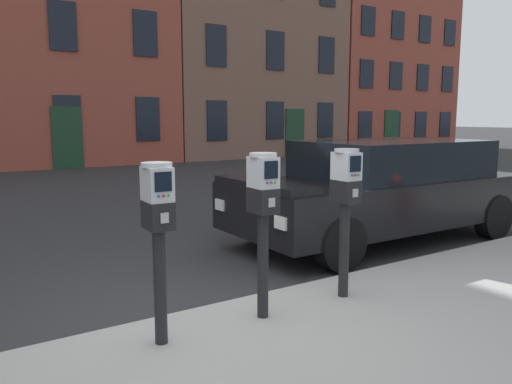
{
  "coord_description": "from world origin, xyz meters",
  "views": [
    {
      "loc": [
        -1.85,
        -3.54,
        1.75
      ],
      "look_at": [
        0.38,
        -0.17,
        1.15
      ],
      "focal_mm": 35.74,
      "sensor_mm": 36.0,
      "label": 1
    }
  ],
  "objects_px": {
    "parking_meter_end_of_row": "(346,196)",
    "parked_car_dark_hatchback": "(382,188)",
    "parking_meter_near_kerb": "(158,220)",
    "parking_meter_twin_adjacent": "(263,205)"
  },
  "relations": [
    {
      "from": "parking_meter_near_kerb",
      "to": "parked_car_dark_hatchback",
      "type": "relative_size",
      "value": 0.29
    },
    {
      "from": "parking_meter_near_kerb",
      "to": "parking_meter_twin_adjacent",
      "type": "relative_size",
      "value": 0.98
    },
    {
      "from": "parking_meter_near_kerb",
      "to": "parking_meter_end_of_row",
      "type": "xyz_separation_m",
      "value": [
        1.76,
        0.0,
        0.02
      ]
    },
    {
      "from": "parking_meter_twin_adjacent",
      "to": "parked_car_dark_hatchback",
      "type": "xyz_separation_m",
      "value": [
        3.22,
        1.72,
        -0.31
      ]
    },
    {
      "from": "parking_meter_near_kerb",
      "to": "parking_meter_twin_adjacent",
      "type": "distance_m",
      "value": 0.88
    },
    {
      "from": "parking_meter_end_of_row",
      "to": "parked_car_dark_hatchback",
      "type": "bearing_deg",
      "value": 128.54
    },
    {
      "from": "parking_meter_near_kerb",
      "to": "parking_meter_twin_adjacent",
      "type": "xyz_separation_m",
      "value": [
        0.88,
        0.0,
        0.02
      ]
    },
    {
      "from": "parking_meter_near_kerb",
      "to": "parked_car_dark_hatchback",
      "type": "bearing_deg",
      "value": 114.97
    },
    {
      "from": "parking_meter_end_of_row",
      "to": "parked_car_dark_hatchback",
      "type": "xyz_separation_m",
      "value": [
        2.34,
        1.72,
        -0.32
      ]
    },
    {
      "from": "parking_meter_end_of_row",
      "to": "parking_meter_twin_adjacent",
      "type": "bearing_deg",
      "value": -87.76
    }
  ]
}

